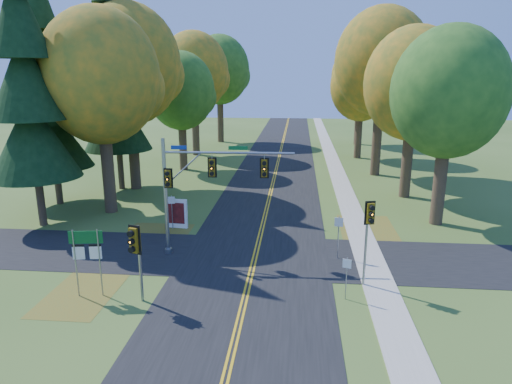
# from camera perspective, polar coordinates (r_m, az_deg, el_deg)

# --- Properties ---
(ground) EXTENTS (160.00, 160.00, 0.00)m
(ground) POSITION_cam_1_polar(r_m,az_deg,el_deg) (23.53, -0.56, -9.89)
(ground) COLOR #38531D
(ground) RESTS_ON ground
(road_main) EXTENTS (8.00, 160.00, 0.02)m
(road_main) POSITION_cam_1_polar(r_m,az_deg,el_deg) (23.53, -0.56, -9.87)
(road_main) COLOR black
(road_main) RESTS_ON ground
(road_cross) EXTENTS (60.00, 6.00, 0.02)m
(road_cross) POSITION_cam_1_polar(r_m,az_deg,el_deg) (25.35, -0.09, -8.00)
(road_cross) COLOR black
(road_cross) RESTS_ON ground
(centerline_left) EXTENTS (0.10, 160.00, 0.01)m
(centerline_left) POSITION_cam_1_polar(r_m,az_deg,el_deg) (23.53, -0.81, -9.83)
(centerline_left) COLOR gold
(centerline_left) RESTS_ON road_main
(centerline_right) EXTENTS (0.10, 160.00, 0.01)m
(centerline_right) POSITION_cam_1_polar(r_m,az_deg,el_deg) (23.51, -0.31, -9.85)
(centerline_right) COLOR gold
(centerline_right) RESTS_ON road_main
(sidewalk_east) EXTENTS (1.60, 160.00, 0.06)m
(sidewalk_east) POSITION_cam_1_polar(r_m,az_deg,el_deg) (23.76, 14.73, -10.09)
(sidewalk_east) COLOR #9E998E
(sidewalk_east) RESTS_ON ground
(leaf_patch_w_near) EXTENTS (4.00, 6.00, 0.00)m
(leaf_patch_w_near) POSITION_cam_1_polar(r_m,az_deg,el_deg) (28.48, -12.91, -5.78)
(leaf_patch_w_near) COLOR brown
(leaf_patch_w_near) RESTS_ON ground
(leaf_patch_e) EXTENTS (3.50, 8.00, 0.00)m
(leaf_patch_e) POSITION_cam_1_polar(r_m,az_deg,el_deg) (29.35, 14.06, -5.23)
(leaf_patch_e) COLOR brown
(leaf_patch_e) RESTS_ON ground
(leaf_patch_w_far) EXTENTS (3.00, 5.00, 0.00)m
(leaf_patch_w_far) POSITION_cam_1_polar(r_m,az_deg,el_deg) (22.90, -20.82, -11.64)
(leaf_patch_w_far) COLOR brown
(leaf_patch_w_far) RESTS_ON ground
(tree_w_a) EXTENTS (8.00, 8.00, 14.15)m
(tree_w_a) POSITION_cam_1_polar(r_m,az_deg,el_deg) (33.43, -18.72, 13.44)
(tree_w_a) COLOR #38281C
(tree_w_a) RESTS_ON ground
(tree_e_a) EXTENTS (7.20, 7.20, 12.73)m
(tree_e_a) POSITION_cam_1_polar(r_m,az_deg,el_deg) (31.50, 23.07, 11.28)
(tree_e_a) COLOR #38281C
(tree_e_a) RESTS_ON ground
(tree_w_b) EXTENTS (8.60, 8.60, 15.38)m
(tree_w_b) POSITION_cam_1_polar(r_m,az_deg,el_deg) (40.07, -15.57, 15.03)
(tree_w_b) COLOR #38281C
(tree_w_b) RESTS_ON ground
(tree_e_b) EXTENTS (7.60, 7.60, 13.33)m
(tree_e_b) POSITION_cam_1_polar(r_m,az_deg,el_deg) (37.89, 19.16, 12.58)
(tree_e_b) COLOR #38281C
(tree_e_b) RESTS_ON ground
(tree_w_c) EXTENTS (6.80, 6.80, 11.91)m
(tree_w_c) POSITION_cam_1_polar(r_m,az_deg,el_deg) (47.26, -9.29, 12.30)
(tree_w_c) COLOR #38281C
(tree_w_c) RESTS_ON ground
(tree_e_c) EXTENTS (8.80, 8.80, 15.79)m
(tree_e_c) POSITION_cam_1_polar(r_m,az_deg,el_deg) (45.62, 15.56, 15.31)
(tree_e_c) COLOR #38281C
(tree_e_c) RESTS_ON ground
(tree_w_d) EXTENTS (8.20, 8.20, 14.56)m
(tree_w_d) POSITION_cam_1_polar(r_m,az_deg,el_deg) (55.84, -7.69, 14.60)
(tree_w_d) COLOR #38281C
(tree_w_d) RESTS_ON ground
(tree_e_d) EXTENTS (7.00, 7.00, 12.32)m
(tree_e_d) POSITION_cam_1_polar(r_m,az_deg,el_deg) (54.63, 13.06, 12.74)
(tree_e_d) COLOR #38281C
(tree_e_d) RESTS_ON ground
(tree_w_e) EXTENTS (8.40, 8.40, 14.97)m
(tree_w_e) POSITION_cam_1_polar(r_m,az_deg,el_deg) (66.30, -4.50, 14.94)
(tree_w_e) COLOR #38281C
(tree_w_e) RESTS_ON ground
(tree_e_e) EXTENTS (7.80, 7.80, 13.74)m
(tree_e_e) POSITION_cam_1_polar(r_m,az_deg,el_deg) (65.38, 12.96, 13.85)
(tree_e_e) COLOR #38281C
(tree_e_e) RESTS_ON ground
(pine_a) EXTENTS (5.60, 5.60, 19.48)m
(pine_a) POSITION_cam_1_polar(r_m,az_deg,el_deg) (31.99, -26.81, 12.09)
(pine_a) COLOR #38281C
(pine_a) RESTS_ON ground
(pine_b) EXTENTS (5.60, 5.60, 17.31)m
(pine_b) POSITION_cam_1_polar(r_m,az_deg,el_deg) (37.09, -24.56, 10.91)
(pine_b) COLOR #38281C
(pine_b) RESTS_ON ground
(pine_c) EXTENTS (5.60, 5.60, 20.56)m
(pine_c) POSITION_cam_1_polar(r_m,az_deg,el_deg) (40.26, -17.41, 13.94)
(pine_c) COLOR #38281C
(pine_c) RESTS_ON ground
(traffic_mast) EXTENTS (7.12, 0.75, 6.46)m
(traffic_mast) POSITION_cam_1_polar(r_m,az_deg,el_deg) (24.56, -7.37, 1.30)
(traffic_mast) COLOR gray
(traffic_mast) RESTS_ON ground
(east_signal_pole) EXTENTS (0.48, 0.57, 4.23)m
(east_signal_pole) POSITION_cam_1_polar(r_m,az_deg,el_deg) (21.35, 13.93, -3.72)
(east_signal_pole) COLOR gray
(east_signal_pole) RESTS_ON ground
(ped_signal_pole) EXTENTS (0.55, 0.66, 3.60)m
(ped_signal_pole) POSITION_cam_1_polar(r_m,az_deg,el_deg) (20.13, -14.83, -6.52)
(ped_signal_pole) COLOR gray
(ped_signal_pole) RESTS_ON ground
(route_sign_cluster) EXTENTS (1.47, 0.27, 3.17)m
(route_sign_cluster) POSITION_cam_1_polar(r_m,az_deg,el_deg) (21.62, -20.41, -6.74)
(route_sign_cluster) COLOR gray
(route_sign_cluster) RESTS_ON ground
(info_kiosk) EXTENTS (1.39, 0.33, 1.91)m
(info_kiosk) POSITION_cam_1_polar(r_m,az_deg,el_deg) (29.95, -9.86, -2.68)
(info_kiosk) COLOR white
(info_kiosk) RESTS_ON ground
(reg_sign_e_north) EXTENTS (0.46, 0.10, 2.41)m
(reg_sign_e_north) POSITION_cam_1_polar(r_m,az_deg,el_deg) (24.86, 10.28, -4.66)
(reg_sign_e_north) COLOR gray
(reg_sign_e_north) RESTS_ON ground
(reg_sign_e_south) EXTENTS (0.37, 0.15, 1.98)m
(reg_sign_e_south) POSITION_cam_1_polar(r_m,az_deg,el_deg) (20.69, 11.26, -9.67)
(reg_sign_e_south) COLOR gray
(reg_sign_e_south) RESTS_ON ground
(reg_sign_w) EXTENTS (0.43, 0.11, 2.24)m
(reg_sign_w) POSITION_cam_1_polar(r_m,az_deg,el_deg) (29.58, -10.48, -1.75)
(reg_sign_w) COLOR gray
(reg_sign_w) RESTS_ON ground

